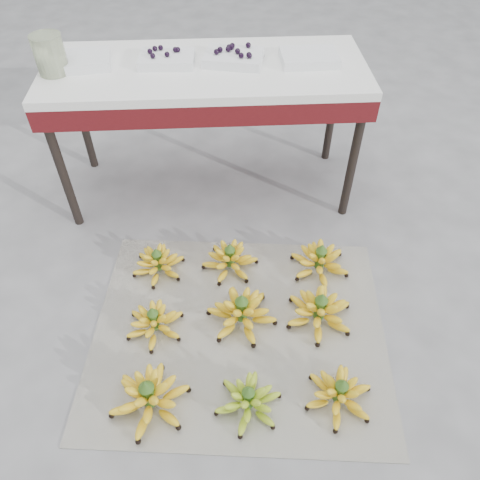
{
  "coord_description": "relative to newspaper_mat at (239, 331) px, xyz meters",
  "views": [
    {
      "loc": [
        0.02,
        -1.13,
        1.73
      ],
      "look_at": [
        0.09,
        0.25,
        0.31
      ],
      "focal_mm": 35.0,
      "sensor_mm": 36.0,
      "label": 1
    }
  ],
  "objects": [
    {
      "name": "ground",
      "position": [
        -0.08,
        0.0,
        -0.0
      ],
      "size": [
        60.0,
        60.0,
        0.0
      ],
      "primitive_type": "plane",
      "color": "slate",
      "rests_on": "ground"
    },
    {
      "name": "newspaper_mat",
      "position": [
        0.0,
        0.0,
        0.0
      ],
      "size": [
        1.35,
        1.17,
        0.01
      ],
      "primitive_type": "cube",
      "rotation": [
        0.0,
        0.0,
        -0.1
      ],
      "color": "silver",
      "rests_on": "ground"
    },
    {
      "name": "bunch_front_left",
      "position": [
        -0.35,
        -0.32,
        0.07
      ],
      "size": [
        0.32,
        0.32,
        0.18
      ],
      "rotation": [
        0.0,
        0.0,
        0.05
      ],
      "color": "yellow",
      "rests_on": "newspaper_mat"
    },
    {
      "name": "bunch_front_center",
      "position": [
        0.01,
        -0.34,
        0.06
      ],
      "size": [
        0.28,
        0.28,
        0.16
      ],
      "rotation": [
        0.0,
        0.0,
        -0.12
      ],
      "color": "#85B830",
      "rests_on": "newspaper_mat"
    },
    {
      "name": "bunch_front_right",
      "position": [
        0.36,
        -0.34,
        0.06
      ],
      "size": [
        0.29,
        0.29,
        0.16
      ],
      "rotation": [
        0.0,
        0.0,
        -0.12
      ],
      "color": "yellow",
      "rests_on": "newspaper_mat"
    },
    {
      "name": "bunch_mid_left",
      "position": [
        -0.36,
        0.03,
        0.06
      ],
      "size": [
        0.31,
        0.31,
        0.15
      ],
      "rotation": [
        0.0,
        0.0,
        0.25
      ],
      "color": "yellow",
      "rests_on": "newspaper_mat"
    },
    {
      "name": "bunch_mid_center",
      "position": [
        0.01,
        0.05,
        0.07
      ],
      "size": [
        0.39,
        0.39,
        0.18
      ],
      "rotation": [
        0.0,
        0.0,
        -0.4
      ],
      "color": "yellow",
      "rests_on": "newspaper_mat"
    },
    {
      "name": "bunch_mid_right",
      "position": [
        0.35,
        0.04,
        0.06
      ],
      "size": [
        0.33,
        0.33,
        0.18
      ],
      "rotation": [
        0.0,
        0.0,
        -0.12
      ],
      "color": "yellow",
      "rests_on": "newspaper_mat"
    },
    {
      "name": "bunch_back_left",
      "position": [
        -0.37,
        0.36,
        0.05
      ],
      "size": [
        0.26,
        0.26,
        0.15
      ],
      "rotation": [
        0.0,
        0.0,
        0.04
      ],
      "color": "yellow",
      "rests_on": "newspaper_mat"
    },
    {
      "name": "bunch_back_center",
      "position": [
        -0.02,
        0.36,
        0.06
      ],
      "size": [
        0.33,
        0.33,
        0.16
      ],
      "rotation": [
        0.0,
        0.0,
        -0.31
      ],
      "color": "yellow",
      "rests_on": "newspaper_mat"
    },
    {
      "name": "bunch_back_right",
      "position": [
        0.4,
        0.33,
        0.06
      ],
      "size": [
        0.31,
        0.31,
        0.17
      ],
      "rotation": [
        0.0,
        0.0,
        0.13
      ],
      "color": "yellow",
      "rests_on": "newspaper_mat"
    },
    {
      "name": "vendor_table",
      "position": [
        -0.11,
        0.99,
        0.65
      ],
      "size": [
        1.53,
        0.61,
        0.73
      ],
      "color": "black",
      "rests_on": "ground"
    },
    {
      "name": "tray_far_left",
      "position": [
        -0.68,
        1.02,
        0.75
      ],
      "size": [
        0.3,
        0.23,
        0.04
      ],
      "color": "silver",
      "rests_on": "vendor_table"
    },
    {
      "name": "tray_left",
      "position": [
        -0.28,
        1.02,
        0.75
      ],
      "size": [
        0.26,
        0.2,
        0.07
      ],
      "color": "silver",
      "rests_on": "vendor_table"
    },
    {
      "name": "tray_right",
      "position": [
        0.03,
        1.02,
        0.75
      ],
      "size": [
        0.3,
        0.25,
        0.07
      ],
      "color": "silver",
      "rests_on": "vendor_table"
    },
    {
      "name": "tray_far_right",
      "position": [
        0.39,
        1.0,
        0.75
      ],
      "size": [
        0.27,
        0.2,
        0.04
      ],
      "color": "silver",
      "rests_on": "vendor_table"
    },
    {
      "name": "glass_jar",
      "position": [
        -0.79,
        0.95,
        0.82
      ],
      "size": [
        0.16,
        0.16,
        0.17
      ],
      "primitive_type": "cylinder",
      "rotation": [
        0.0,
        0.0,
        0.17
      ],
      "color": "beige",
      "rests_on": "vendor_table"
    }
  ]
}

